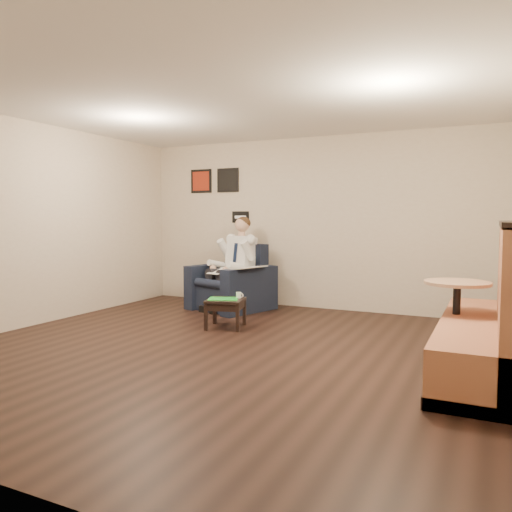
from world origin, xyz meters
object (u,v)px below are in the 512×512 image
at_px(side_table, 226,313).
at_px(green_folder, 223,299).
at_px(coffee_mug, 239,295).
at_px(smartphone, 231,297).
at_px(banquette, 477,296).
at_px(cafe_table, 456,321).
at_px(seated_man, 225,266).
at_px(armchair, 231,277).

height_order(side_table, green_folder, green_folder).
relative_size(coffee_mug, smartphone, 0.68).
bearing_deg(green_folder, smartphone, 80.89).
bearing_deg(green_folder, banquette, -8.77).
xyz_separation_m(side_table, cafe_table, (2.92, -0.29, 0.22)).
relative_size(seated_man, coffee_mug, 17.39).
relative_size(smartphone, cafe_table, 0.15).
relative_size(coffee_mug, cafe_table, 0.10).
distance_m(green_folder, coffee_mug, 0.22).
relative_size(armchair, cafe_table, 1.31).
xyz_separation_m(green_folder, smartphone, (0.03, 0.17, -0.00)).
height_order(seated_man, cafe_table, seated_man).
distance_m(seated_man, smartphone, 1.21).
distance_m(side_table, smartphone, 0.25).
distance_m(seated_man, coffee_mug, 1.27).
distance_m(seated_man, cafe_table, 3.84).
bearing_deg(side_table, coffee_mug, 48.55).
relative_size(seated_man, banquette, 0.52).
bearing_deg(banquette, side_table, 170.75).
height_order(seated_man, side_table, seated_man).
distance_m(side_table, coffee_mug, 0.30).
bearing_deg(smartphone, green_folder, -103.96).
relative_size(armchair, smartphone, 8.90).
bearing_deg(seated_man, smartphone, -38.17).
bearing_deg(coffee_mug, cafe_table, -8.81).
xyz_separation_m(smartphone, cafe_table, (2.91, -0.44, 0.02)).
xyz_separation_m(armchair, seated_man, (-0.04, -0.13, 0.19)).
relative_size(seated_man, green_folder, 3.67).
relative_size(green_folder, banquette, 0.14).
distance_m(coffee_mug, cafe_table, 2.83).
bearing_deg(armchair, side_table, -46.22).
xyz_separation_m(seated_man, side_table, (0.64, -1.12, -0.52)).
bearing_deg(green_folder, side_table, 48.55).
relative_size(seated_man, cafe_table, 1.74).
bearing_deg(coffee_mug, smartphone, 177.75).
bearing_deg(coffee_mug, seated_man, 128.04).
distance_m(coffee_mug, banquette, 3.07).
bearing_deg(armchair, green_folder, -47.41).
distance_m(coffee_mug, smartphone, 0.12).
height_order(armchair, green_folder, armchair).
distance_m(seated_man, green_folder, 1.34).
xyz_separation_m(seated_man, banquette, (3.75, -1.63, -0.01)).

